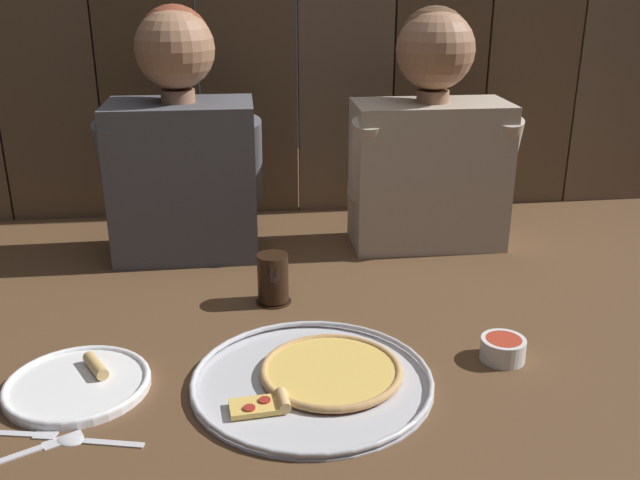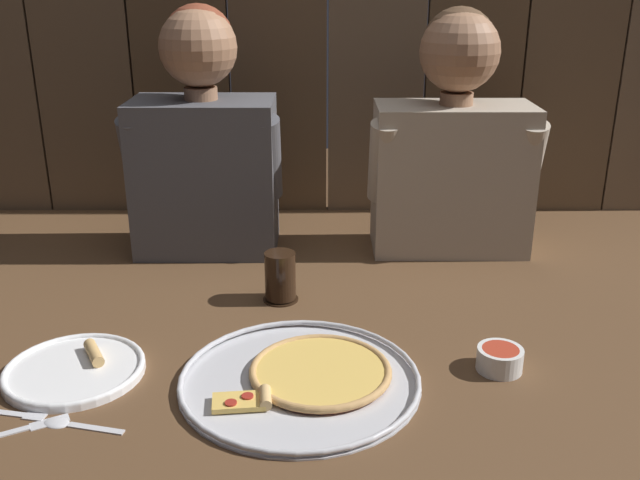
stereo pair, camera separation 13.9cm
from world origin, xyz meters
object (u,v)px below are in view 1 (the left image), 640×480
at_px(drinking_glass, 273,279).
at_px(diner_right, 430,138).
at_px(dipping_bowl, 503,348).
at_px(pizza_tray, 318,377).
at_px(diner_left, 182,145).
at_px(dinner_plate, 78,384).

xyz_separation_m(drinking_glass, diner_right, (0.42, 0.31, 0.23)).
height_order(dipping_bowl, diner_right, diner_right).
distance_m(pizza_tray, drinking_glass, 0.34).
bearing_deg(diner_left, diner_right, 0.03).
height_order(pizza_tray, dipping_bowl, dipping_bowl).
bearing_deg(dipping_bowl, drinking_glass, 144.75).
distance_m(dinner_plate, dipping_bowl, 0.76).
bearing_deg(dinner_plate, drinking_glass, 40.79).
height_order(pizza_tray, drinking_glass, drinking_glass).
distance_m(dipping_bowl, diner_right, 0.66).
height_order(diner_left, diner_right, diner_left).
height_order(dinner_plate, diner_left, diner_left).
xyz_separation_m(pizza_tray, diner_right, (0.35, 0.64, 0.27)).
relative_size(pizza_tray, drinking_glass, 3.84).
bearing_deg(diner_left, dipping_bowl, -44.67).
xyz_separation_m(dinner_plate, dipping_bowl, (0.76, 0.01, 0.01)).
height_order(dinner_plate, dipping_bowl, dipping_bowl).
distance_m(drinking_glass, diner_left, 0.44).
bearing_deg(drinking_glass, dinner_plate, -139.21).
bearing_deg(diner_right, pizza_tray, -118.80).
bearing_deg(pizza_tray, dinner_plate, 176.50).
relative_size(drinking_glass, diner_right, 0.18).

